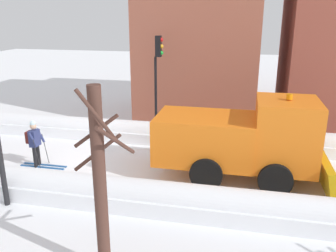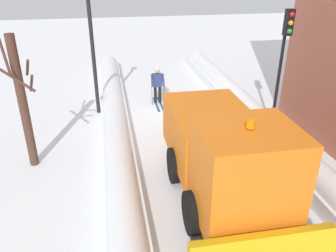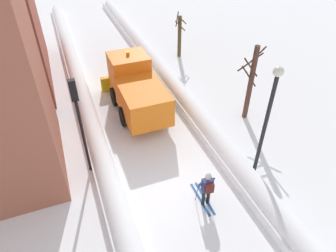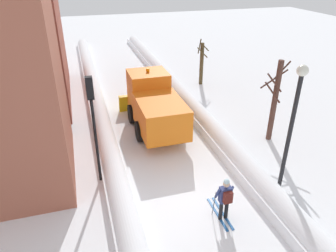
{
  "view_description": "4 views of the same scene",
  "coord_description": "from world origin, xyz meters",
  "px_view_note": "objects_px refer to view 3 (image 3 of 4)",
  "views": [
    {
      "loc": [
        11.87,
        6.39,
        5.63
      ],
      "look_at": [
        0.14,
        3.85,
        1.78
      ],
      "focal_mm": 38.0,
      "sensor_mm": 36.0,
      "label": 1
    },
    {
      "loc": [
        2.94,
        13.93,
        6.11
      ],
      "look_at": [
        1.04,
        3.52,
        0.99
      ],
      "focal_mm": 36.24,
      "sensor_mm": 36.0,
      "label": 2
    },
    {
      "loc": [
        -3.62,
        -8.01,
        10.17
      ],
      "look_at": [
        0.4,
        2.39,
        1.6
      ],
      "focal_mm": 32.1,
      "sensor_mm": 36.0,
      "label": 3
    },
    {
      "loc": [
        -3.78,
        -9.04,
        8.52
      ],
      "look_at": [
        -0.13,
        3.25,
        1.79
      ],
      "focal_mm": 33.84,
      "sensor_mm": 36.0,
      "label": 4
    }
  ],
  "objects_px": {
    "bare_tree_mid": "(180,36)",
    "bare_tree_near": "(251,82)",
    "skier": "(207,187)",
    "traffic_light_pole": "(78,111)",
    "street_lamp": "(268,113)",
    "plow_truck": "(136,88)"
  },
  "relations": [
    {
      "from": "skier",
      "to": "street_lamp",
      "type": "bearing_deg",
      "value": 13.87
    },
    {
      "from": "traffic_light_pole",
      "to": "bare_tree_mid",
      "type": "bearing_deg",
      "value": 48.83
    },
    {
      "from": "traffic_light_pole",
      "to": "street_lamp",
      "type": "distance_m",
      "value": 7.57
    },
    {
      "from": "skier",
      "to": "bare_tree_mid",
      "type": "height_order",
      "value": "bare_tree_mid"
    },
    {
      "from": "plow_truck",
      "to": "bare_tree_near",
      "type": "xyz_separation_m",
      "value": [
        5.55,
        -2.9,
        0.77
      ]
    },
    {
      "from": "plow_truck",
      "to": "traffic_light_pole",
      "type": "bearing_deg",
      "value": -131.85
    },
    {
      "from": "bare_tree_near",
      "to": "bare_tree_mid",
      "type": "height_order",
      "value": "bare_tree_near"
    },
    {
      "from": "skier",
      "to": "bare_tree_near",
      "type": "xyz_separation_m",
      "value": [
        4.91,
        4.74,
        1.25
      ]
    },
    {
      "from": "traffic_light_pole",
      "to": "bare_tree_near",
      "type": "height_order",
      "value": "traffic_light_pole"
    },
    {
      "from": "traffic_light_pole",
      "to": "skier",
      "type": "bearing_deg",
      "value": -42.56
    },
    {
      "from": "bare_tree_mid",
      "to": "bare_tree_near",
      "type": "bearing_deg",
      "value": -87.94
    },
    {
      "from": "plow_truck",
      "to": "bare_tree_near",
      "type": "relative_size",
      "value": 1.39
    },
    {
      "from": "skier",
      "to": "traffic_light_pole",
      "type": "distance_m",
      "value": 6.02
    },
    {
      "from": "plow_truck",
      "to": "bare_tree_mid",
      "type": "relative_size",
      "value": 1.76
    },
    {
      "from": "traffic_light_pole",
      "to": "street_lamp",
      "type": "relative_size",
      "value": 0.86
    },
    {
      "from": "bare_tree_near",
      "to": "plow_truck",
      "type": "bearing_deg",
      "value": 152.38
    },
    {
      "from": "plow_truck",
      "to": "street_lamp",
      "type": "height_order",
      "value": "street_lamp"
    },
    {
      "from": "plow_truck",
      "to": "skier",
      "type": "height_order",
      "value": "plow_truck"
    },
    {
      "from": "plow_truck",
      "to": "traffic_light_pole",
      "type": "xyz_separation_m",
      "value": [
        -3.47,
        -3.87,
        1.78
      ]
    },
    {
      "from": "skier",
      "to": "traffic_light_pole",
      "type": "bearing_deg",
      "value": 137.44
    },
    {
      "from": "plow_truck",
      "to": "bare_tree_mid",
      "type": "bearing_deg",
      "value": 49.28
    },
    {
      "from": "plow_truck",
      "to": "bare_tree_mid",
      "type": "xyz_separation_m",
      "value": [
        5.23,
        6.07,
        0.19
      ]
    }
  ]
}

